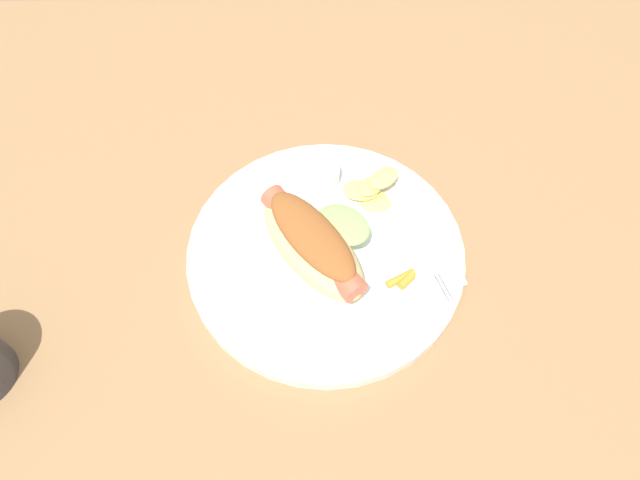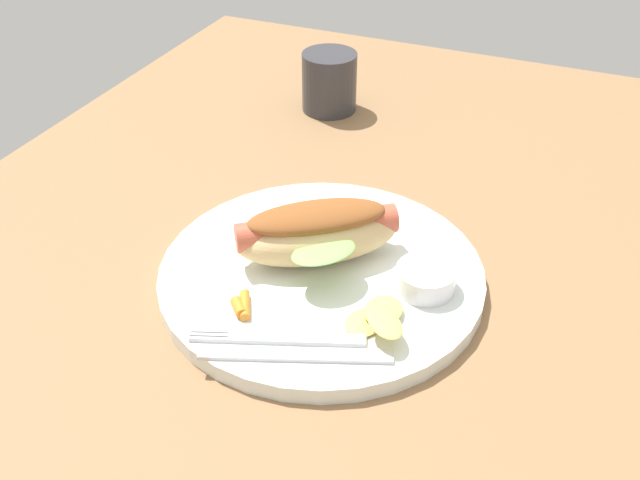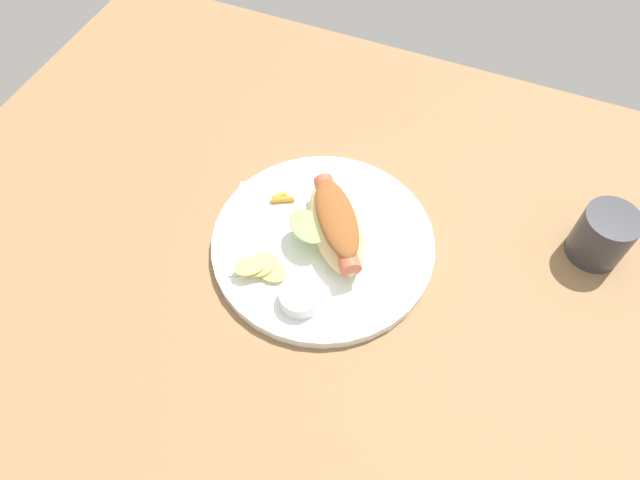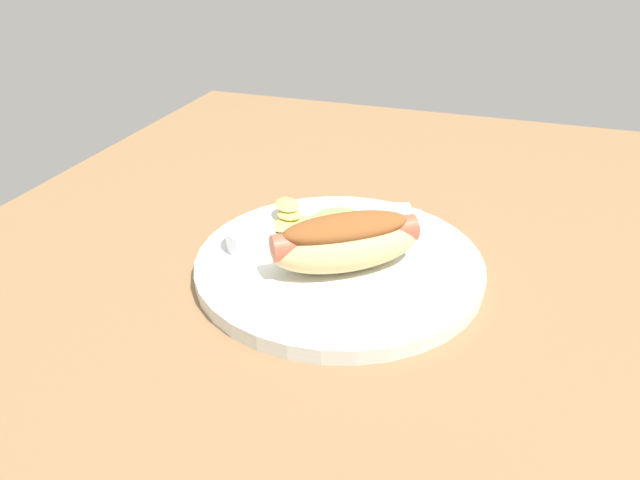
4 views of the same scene
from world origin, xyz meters
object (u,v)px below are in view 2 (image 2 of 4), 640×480
object	(u,v)px
fork	(282,338)
carrot_garnish	(242,306)
drinking_cup	(329,82)
sauce_ramekin	(425,280)
knife	(296,355)
plate	(321,275)
hot_dog	(317,231)
chips_pile	(378,317)

from	to	relation	value
fork	carrot_garnish	xyz separation A→B (cm)	(2.02, 4.71, 0.26)
fork	drinking_cup	distance (cm)	46.28
sauce_ramekin	knife	bearing A→B (deg)	149.33
plate	hot_dog	size ratio (longest dim) A/B	1.87
carrot_garnish	sauce_ramekin	bearing A→B (deg)	-57.44
plate	knife	xyz separation A→B (cm)	(-11.27, -2.51, 0.98)
knife	fork	bearing A→B (deg)	-55.50
hot_dog	carrot_garnish	xyz separation A→B (cm)	(-9.39, 2.99, -2.54)
sauce_ramekin	fork	size ratio (longest dim) A/B	0.38
fork	carrot_garnish	size ratio (longest dim) A/B	4.26
fork	chips_pile	size ratio (longest dim) A/B	1.94
carrot_garnish	plate	bearing A→B (deg)	-26.64
hot_dog	drinking_cup	distance (cm)	34.89
plate	chips_pile	bearing A→B (deg)	-125.96
chips_pile	carrot_garnish	xyz separation A→B (cm)	(-2.63, 11.40, -0.52)
chips_pile	drinking_cup	world-z (taller)	drinking_cup
hot_dog	chips_pile	bearing A→B (deg)	105.19
sauce_ramekin	carrot_garnish	bearing A→B (deg)	122.56
chips_pile	drinking_cup	size ratio (longest dim) A/B	0.93
plate	carrot_garnish	world-z (taller)	carrot_garnish
carrot_garnish	knife	bearing A→B (deg)	-116.62
carrot_garnish	fork	bearing A→B (deg)	-113.27
fork	carrot_garnish	bearing A→B (deg)	-43.66
chips_pile	fork	bearing A→B (deg)	124.83
fork	chips_pile	xyz separation A→B (cm)	(4.66, -6.70, 0.77)
hot_dog	fork	world-z (taller)	hot_dog
plate	sauce_ramekin	world-z (taller)	sauce_ramekin
sauce_ramekin	fork	world-z (taller)	sauce_ramekin
hot_dog	drinking_cup	xyz separation A→B (cm)	(32.67, 12.23, -0.72)
sauce_ramekin	chips_pile	bearing A→B (deg)	159.90
sauce_ramekin	knife	size ratio (longest dim) A/B	0.34
hot_dog	fork	size ratio (longest dim) A/B	1.15
chips_pile	carrot_garnish	distance (cm)	11.72
knife	carrot_garnish	distance (cm)	7.30
hot_dog	plate	bearing A→B (deg)	90.22
sauce_ramekin	drinking_cup	size ratio (longest dim) A/B	0.69
hot_dog	chips_pile	size ratio (longest dim) A/B	2.22
hot_dog	fork	distance (cm)	11.87
hot_dog	chips_pile	world-z (taller)	hot_dog
fork	chips_pile	bearing A→B (deg)	-165.56
knife	sauce_ramekin	bearing A→B (deg)	-141.77
plate	drinking_cup	distance (cm)	36.67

